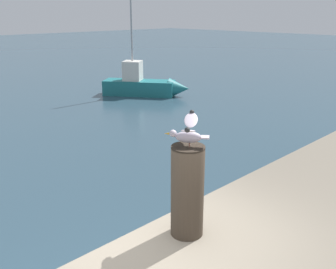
{
  "coord_description": "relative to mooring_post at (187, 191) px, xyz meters",
  "views": [
    {
      "loc": [
        -1.9,
        -2.49,
        3.63
      ],
      "look_at": [
        0.41,
        -0.13,
        2.56
      ],
      "focal_mm": 40.95,
      "sensor_mm": 36.0,
      "label": 1
    }
  ],
  "objects": [
    {
      "name": "seagull",
      "position": [
        -0.0,
        0.0,
        0.56
      ],
      "size": [
        0.52,
        0.45,
        0.26
      ],
      "color": "#C67560",
      "rests_on": "mooring_post"
    },
    {
      "name": "boat_teal",
      "position": [
        8.9,
        10.73,
        -1.61
      ],
      "size": [
        3.0,
        3.68,
        4.51
      ],
      "color": "#1E7075",
      "rests_on": "ground_plane"
    },
    {
      "name": "mooring_post",
      "position": [
        0.0,
        0.0,
        0.0
      ],
      "size": [
        0.3,
        0.3,
        0.86
      ],
      "primitive_type": "cylinder",
      "color": "#382D23",
      "rests_on": "harbor_quay"
    }
  ]
}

